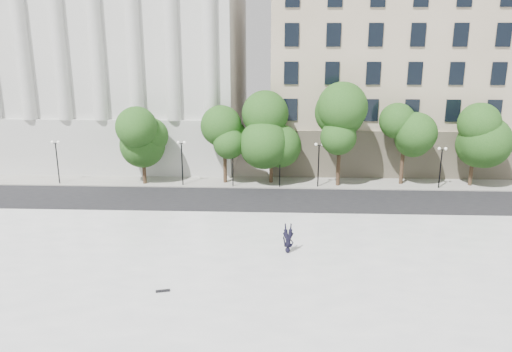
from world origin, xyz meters
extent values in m
plane|color=beige|center=(0.00, 0.00, 0.00)|extent=(160.00, 160.00, 0.00)
cube|color=white|center=(0.00, 3.00, 0.23)|extent=(44.00, 22.00, 0.45)
cube|color=black|center=(0.00, 18.00, 0.01)|extent=(60.00, 8.00, 0.02)
cube|color=#AEABA0|center=(0.00, 24.00, 0.06)|extent=(60.00, 4.00, 0.12)
cube|color=silver|center=(-17.00, 39.00, 12.50)|extent=(30.00, 26.00, 25.00)
cube|color=beige|center=(20.00, 39.00, 10.50)|extent=(36.00, 26.00, 21.00)
cylinder|color=black|center=(-1.53, 22.30, 1.75)|extent=(0.10, 0.10, 3.50)
imported|color=black|center=(-1.53, 22.30, 3.85)|extent=(0.89, 1.79, 0.71)
cylinder|color=black|center=(3.00, 22.30, 1.75)|extent=(0.10, 0.10, 3.50)
imported|color=black|center=(3.00, 22.30, 3.87)|extent=(1.09, 1.82, 0.73)
imported|color=black|center=(3.50, 6.34, 0.72)|extent=(0.77, 2.02, 0.54)
cube|color=black|center=(-3.56, 0.79, 0.49)|extent=(0.81, 0.39, 0.08)
cylinder|color=#382619|center=(-10.35, 22.96, 1.20)|extent=(0.36, 0.36, 2.40)
sphere|color=#194714|center=(-10.35, 22.96, 4.46)|extent=(4.14, 4.14, 4.14)
cylinder|color=#382619|center=(-2.42, 23.69, 1.46)|extent=(0.36, 0.36, 2.93)
sphere|color=#194714|center=(-2.42, 23.69, 5.43)|extent=(3.45, 3.45, 3.45)
cylinder|color=#382619|center=(2.15, 23.89, 1.42)|extent=(0.36, 0.36, 2.84)
sphere|color=#194714|center=(2.15, 23.89, 5.27)|extent=(4.57, 4.57, 4.57)
cylinder|color=#382619|center=(8.67, 23.12, 1.55)|extent=(0.36, 0.36, 3.09)
sphere|color=#194714|center=(8.67, 23.12, 5.74)|extent=(4.06, 4.06, 4.06)
cylinder|color=#382619|center=(14.97, 23.93, 1.60)|extent=(0.36, 0.36, 3.20)
sphere|color=#194714|center=(14.97, 23.93, 5.94)|extent=(4.07, 4.07, 4.07)
cylinder|color=#382619|center=(21.61, 23.72, 1.25)|extent=(0.36, 0.36, 2.50)
sphere|color=#194714|center=(21.61, 23.72, 4.65)|extent=(4.43, 4.43, 4.43)
cylinder|color=black|center=(-18.80, 22.60, 2.09)|extent=(0.12, 0.12, 4.18)
cube|color=black|center=(-18.80, 22.60, 4.18)|extent=(0.60, 0.06, 0.06)
sphere|color=white|center=(-19.10, 22.60, 4.28)|extent=(0.28, 0.28, 0.28)
sphere|color=white|center=(-18.50, 22.60, 4.28)|extent=(0.28, 0.28, 0.28)
cylinder|color=black|center=(-6.48, 22.60, 2.13)|extent=(0.12, 0.12, 4.26)
cube|color=black|center=(-6.48, 22.60, 4.26)|extent=(0.60, 0.06, 0.06)
sphere|color=white|center=(-6.78, 22.60, 4.36)|extent=(0.28, 0.28, 0.28)
sphere|color=white|center=(-6.18, 22.60, 4.36)|extent=(0.28, 0.28, 0.28)
cylinder|color=black|center=(6.70, 22.60, 2.09)|extent=(0.12, 0.12, 4.18)
cube|color=black|center=(6.70, 22.60, 4.18)|extent=(0.60, 0.06, 0.06)
sphere|color=white|center=(6.40, 22.60, 4.28)|extent=(0.28, 0.28, 0.28)
sphere|color=white|center=(7.00, 22.60, 4.28)|extent=(0.28, 0.28, 0.28)
cylinder|color=black|center=(18.26, 22.60, 1.94)|extent=(0.12, 0.12, 3.88)
cube|color=black|center=(18.26, 22.60, 3.88)|extent=(0.60, 0.06, 0.06)
sphere|color=white|center=(17.96, 22.60, 3.98)|extent=(0.28, 0.28, 0.28)
sphere|color=white|center=(18.56, 22.60, 3.98)|extent=(0.28, 0.28, 0.28)
camera|label=1|loc=(2.69, -23.93, 14.08)|focal=35.00mm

